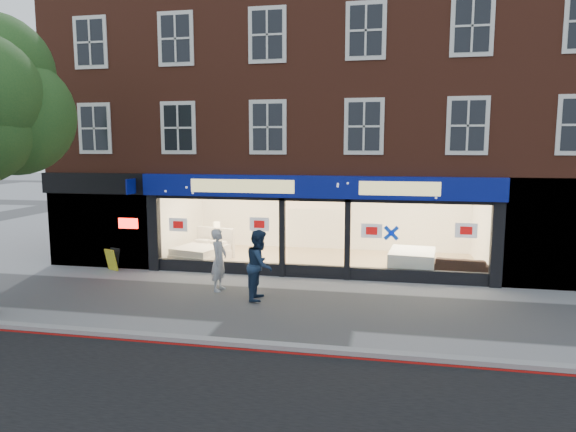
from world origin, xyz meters
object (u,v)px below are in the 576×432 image
(pedestrian_grey, at_px, (219,260))
(pedestrian_blue, at_px, (260,265))
(display_bed, at_px, (203,252))
(mattress_stack, at_px, (412,261))
(sofa, at_px, (460,266))
(a_board, at_px, (113,259))

(pedestrian_grey, distance_m, pedestrian_blue, 1.51)
(display_bed, bearing_deg, mattress_stack, 13.03)
(pedestrian_grey, bearing_deg, mattress_stack, -58.62)
(pedestrian_grey, xyz_separation_m, pedestrian_blue, (1.38, -0.61, 0.06))
(sofa, xyz_separation_m, pedestrian_grey, (-7.12, -2.86, 0.53))
(a_board, bearing_deg, pedestrian_grey, 2.98)
(mattress_stack, bearing_deg, a_board, -172.17)
(mattress_stack, height_order, sofa, mattress_stack)
(sofa, relative_size, pedestrian_grey, 1.07)
(mattress_stack, height_order, a_board, mattress_stack)
(pedestrian_blue, bearing_deg, a_board, 65.35)
(a_board, height_order, pedestrian_grey, pedestrian_grey)
(mattress_stack, relative_size, pedestrian_blue, 1.00)
(display_bed, height_order, sofa, display_bed)
(mattress_stack, distance_m, a_board, 10.09)
(sofa, height_order, pedestrian_grey, pedestrian_grey)
(sofa, xyz_separation_m, pedestrian_blue, (-5.74, -3.47, 0.59))
(display_bed, xyz_separation_m, pedestrian_blue, (3.13, -3.88, 0.56))
(pedestrian_grey, bearing_deg, a_board, 72.55)
(sofa, relative_size, pedestrian_blue, 1.01)
(sofa, bearing_deg, a_board, 12.82)
(a_board, height_order, pedestrian_blue, pedestrian_blue)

